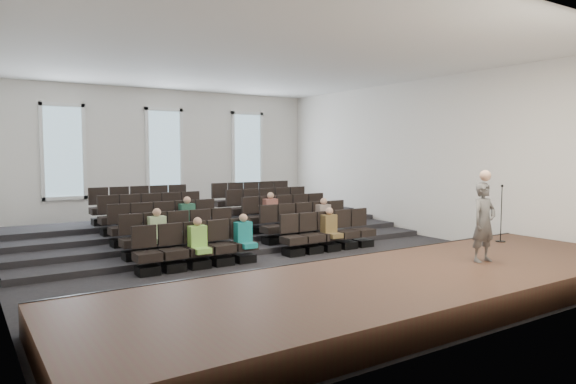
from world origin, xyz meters
name	(u,v)px	position (x,y,z in m)	size (l,w,h in m)	color
ground	(258,255)	(0.00, 0.00, 0.00)	(14.00, 14.00, 0.00)	black
ceiling	(257,61)	(0.00, 0.00, 5.01)	(12.00, 14.00, 0.02)	white
wall_back	(164,157)	(0.00, 7.02, 2.50)	(12.00, 0.04, 5.00)	white
wall_front	(498,166)	(0.00, -7.02, 2.50)	(12.00, 0.04, 5.00)	white
wall_right	(419,158)	(6.02, 0.00, 2.50)	(0.04, 14.00, 5.00)	white
stage	(399,289)	(0.00, -5.10, 0.25)	(11.80, 3.60, 0.50)	#3D281A
stage_lip	(337,270)	(0.00, -3.33, 0.25)	(11.80, 0.06, 0.52)	black
risers	(208,232)	(0.00, 3.17, 0.20)	(11.80, 4.80, 0.60)	black
seating_rows	(231,222)	(0.00, 1.54, 0.68)	(6.80, 4.70, 1.67)	black
windows	(165,152)	(0.00, 6.95, 2.70)	(8.44, 0.10, 3.24)	white
audience	(249,223)	(-0.10, 0.30, 0.81)	(5.45, 2.64, 1.10)	#91D856
speaker	(484,222)	(2.23, -5.21, 1.29)	(0.58, 0.38, 1.59)	#54524F
mic_stand	(501,225)	(4.57, -4.00, 0.92)	(0.23, 0.23, 1.40)	black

